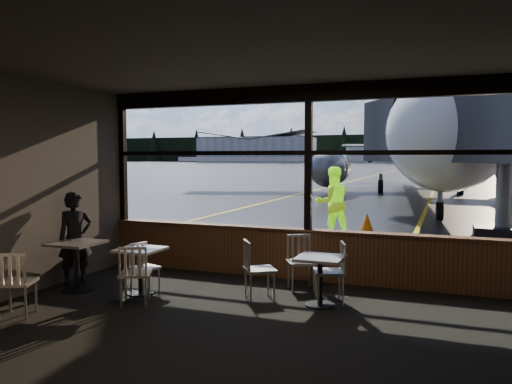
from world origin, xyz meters
The scene contains 30 objects.
ground_plane centered at (0.00, 120.00, 0.00)m, with size 520.00×520.00×0.00m, color black.
carpet_floor centered at (0.00, -3.00, 0.01)m, with size 8.00×6.00×0.01m, color black.
ceiling centered at (0.00, -3.00, 3.50)m, with size 8.00×6.00×0.04m, color #38332D.
wall_left centered at (-4.00, -3.00, 1.75)m, with size 0.04×6.00×3.50m, color #453E37.
wall_back centered at (0.00, -6.00, 1.75)m, with size 8.00×0.04×3.50m, color #453E37.
window_sill centered at (0.00, 0.00, 0.45)m, with size 8.00×0.28×0.90m, color #532F19.
window_header centered at (0.00, 0.00, 3.35)m, with size 8.00×0.18×0.30m, color black.
mullion_left centered at (-3.95, 0.00, 2.20)m, with size 0.12×0.12×2.60m, color black.
mullion_centre centered at (0.00, 0.00, 2.20)m, with size 0.12×0.12×2.60m, color black.
window_transom centered at (0.00, 0.00, 2.30)m, with size 8.00×0.10×0.08m, color black.
airliner centered at (0.85, 22.26, 5.52)m, with size 30.12×36.14×11.04m, color white, non-canonical shape.
jet_bridge centered at (3.60, 5.50, 2.40)m, with size 8.98×10.98×4.79m, color #2C2C2E, non-canonical shape.
cafe_table_near centered at (0.58, -1.46, 0.37)m, with size 0.68×0.68×0.75m, color #A49E96, non-canonical shape.
cafe_table_mid centered at (-2.29, -1.87, 0.38)m, with size 0.68×0.68×0.75m, color #9D9790, non-canonical shape.
cafe_table_left centered at (-3.38, -2.10, 0.41)m, with size 0.75×0.75×0.83m, color gray, non-canonical shape.
chair_near_e centered at (0.68, -1.28, 0.47)m, with size 0.51×0.51×0.94m, color beige, non-canonical shape.
chair_near_w centered at (-0.36, -1.52, 0.47)m, with size 0.52×0.52×0.95m, color #B6B2A5, non-canonical shape.
chair_near_n centered at (0.08, -0.73, 0.46)m, with size 0.51×0.51×0.93m, color #B9B4A7, non-canonical shape.
chair_mid_s centered at (-2.03, -2.39, 0.46)m, with size 0.51×0.51×0.93m, color #B4AFA3, non-canonical shape.
chair_mid_w centered at (-2.25, -1.81, 0.41)m, with size 0.45×0.45×0.82m, color beige, non-canonical shape.
chair_left_s centered at (-3.25, -3.45, 0.47)m, with size 0.51×0.51×0.94m, color #B4AFA3, non-canonical shape.
passenger centered at (-3.70, -1.75, 0.81)m, with size 0.59×0.39×1.62m, color black.
ground_crew centered at (-0.58, 4.72, 0.98)m, with size 0.95×0.74×1.96m, color #BFF219.
cone_nose centered at (0.06, 6.67, 0.26)m, with size 0.38×0.38×0.53m, color orange.
hangar_left centered at (-70.00, 180.00, 5.50)m, with size 45.00×18.00×11.00m, color silver, non-canonical shape.
hangar_mid centered at (0.00, 185.00, 5.00)m, with size 38.00×15.00×10.00m, color silver, non-canonical shape.
fuel_tank_a centered at (-30.00, 182.00, 3.00)m, with size 8.00×8.00×6.00m, color silver.
fuel_tank_b centered at (-20.00, 182.00, 3.00)m, with size 8.00×8.00×6.00m, color silver.
fuel_tank_c centered at (-10.00, 182.00, 3.00)m, with size 8.00×8.00×6.00m, color silver.
treeline centered at (0.00, 210.00, 6.00)m, with size 360.00×3.00×12.00m, color black.
Camera 1 is at (2.32, -8.64, 2.22)m, focal length 35.00 mm.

